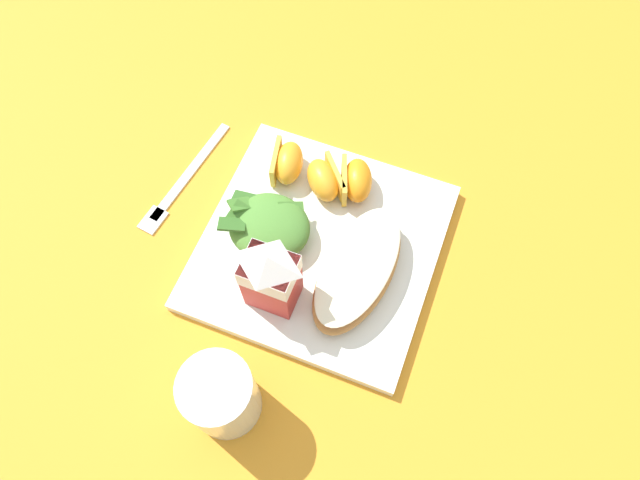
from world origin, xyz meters
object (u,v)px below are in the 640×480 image
Objects in this scene: green_salad_pile at (269,226)px; orange_wedge_middle at (324,180)px; drinking_clear_cup at (221,396)px; orange_wedge_front at (356,180)px; milk_carton at (270,276)px; white_plate at (320,246)px; metal_fork at (180,184)px; cheesy_pizza_bread at (358,270)px; orange_wedge_rear at (287,163)px.

orange_wedge_middle is at bearing -114.39° from green_salad_pile.
drinking_clear_cup is at bearing 100.10° from green_salad_pile.
orange_wedge_front is at bearing -97.57° from drinking_clear_cup.
white_plate is at bearing -107.52° from milk_carton.
milk_carton reaches higher than metal_fork.
cheesy_pizza_bread is 1.62× the size of milk_carton.
cheesy_pizza_bread is at bearing 110.53° from orange_wedge_front.
drinking_clear_cup is (0.08, 0.19, 0.02)m from cheesy_pizza_bread.
metal_fork is at bearing -11.60° from green_salad_pile.
drinking_clear_cup is at bearing 127.58° from metal_fork.
drinking_clear_cup is (-0.05, 0.30, 0.01)m from orange_wedge_rear.
milk_carton reaches higher than orange_wedge_front.
orange_wedge_middle is at bearing -90.81° from milk_carton.
metal_fork is at bearing -5.42° from white_plate.
milk_carton reaches higher than orange_wedge_middle.
white_plate is at bearing 107.28° from orange_wedge_middle.
cheesy_pizza_bread is 0.11m from milk_carton.
orange_wedge_middle is at bearing -90.52° from drinking_clear_cup.
white_plate is 0.21m from metal_fork.
cheesy_pizza_bread is at bearing 128.73° from orange_wedge_middle.
orange_wedge_front is (-0.08, -0.10, -0.00)m from green_salad_pile.
white_plate is at bearing -97.00° from drinking_clear_cup.
drinking_clear_cup reaches higher than orange_wedge_rear.
white_plate is 4.21× the size of orange_wedge_rear.
orange_wedge_rear is 0.30m from drinking_clear_cup.
orange_wedge_middle is 0.19m from metal_fork.
milk_carton is 0.22m from metal_fork.
orange_wedge_middle is (-0.00, -0.16, -0.04)m from milk_carton.
green_salad_pile is at bearing -79.90° from drinking_clear_cup.
orange_wedge_front and orange_wedge_rear have the same top height.
white_plate is 1.48× the size of metal_fork.
orange_wedge_rear is (0.13, -0.11, 0.00)m from cheesy_pizza_bread.
white_plate is 4.07× the size of orange_wedge_front.
milk_carton is at bearing 89.19° from orange_wedge_middle.
green_salad_pile reaches higher than white_plate.
white_plate is 2.81× the size of drinking_clear_cup.
orange_wedge_middle is (0.02, -0.08, 0.03)m from white_plate.
green_salad_pile is 0.97× the size of milk_carton.
cheesy_pizza_bread is at bearing -144.79° from milk_carton.
metal_fork is 1.89× the size of drinking_clear_cup.
milk_carton is (-0.04, 0.07, 0.04)m from green_salad_pile.
milk_carton is 1.60× the size of orange_wedge_middle.
drinking_clear_cup reaches higher than green_salad_pile.
metal_fork is (0.22, 0.07, -0.03)m from orange_wedge_front.
green_salad_pile is 1.08× the size of drinking_clear_cup.
milk_carton reaches higher than green_salad_pile.
milk_carton is at bearing 35.21° from cheesy_pizza_bread.
orange_wedge_front is 0.69× the size of drinking_clear_cup.
orange_wedge_front is at bearing -162.40° from metal_fork.
cheesy_pizza_bread is at bearing 173.33° from green_salad_pile.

